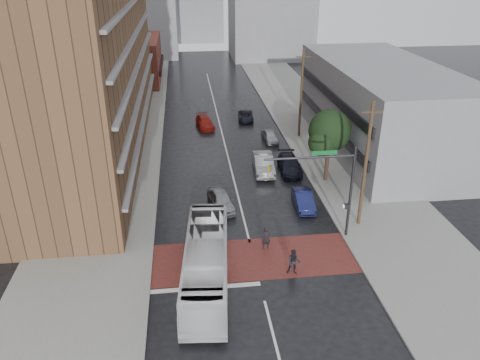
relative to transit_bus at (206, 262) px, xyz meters
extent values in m
plane|color=black|center=(3.40, 1.73, -1.57)|extent=(160.00, 160.00, 0.00)
cube|color=maroon|center=(3.40, 2.23, -1.56)|extent=(14.00, 5.00, 0.02)
cube|color=gray|center=(-8.10, 26.73, -1.50)|extent=(9.00, 90.00, 0.15)
cube|color=gray|center=(14.90, 26.73, -1.50)|extent=(9.00, 90.00, 0.15)
cube|color=brown|center=(-10.60, 25.73, 12.43)|extent=(10.00, 44.00, 28.00)
cube|color=brown|center=(-8.60, 55.73, 1.93)|extent=(8.00, 16.00, 7.00)
cube|color=gray|center=(19.90, 21.73, 2.93)|extent=(11.00, 26.00, 9.00)
cylinder|color=#332319|center=(11.90, 13.73, 0.43)|extent=(0.36, 0.36, 4.00)
sphere|color=black|center=(11.90, 13.73, 3.43)|extent=(3.80, 3.80, 3.80)
sphere|color=black|center=(11.00, 12.93, 2.63)|extent=(2.40, 2.40, 2.40)
sphere|color=black|center=(12.70, 14.53, 2.83)|extent=(2.60, 2.60, 2.60)
cylinder|color=#2D2D33|center=(10.70, 4.23, 2.03)|extent=(0.20, 0.20, 7.20)
cylinder|color=#2D2D33|center=(7.50, 4.23, 5.03)|extent=(6.40, 0.16, 0.16)
imported|color=gold|center=(4.70, 4.23, 4.03)|extent=(0.20, 0.16, 1.00)
cube|color=#0C5926|center=(8.50, 4.23, 5.33)|extent=(1.80, 0.05, 0.30)
cube|color=#2D2D33|center=(10.45, 4.23, 1.03)|extent=(0.30, 0.30, 0.35)
cylinder|color=#473321|center=(12.20, 5.73, 3.43)|extent=(0.26, 0.26, 10.00)
cube|color=#473321|center=(12.20, 5.73, 7.63)|extent=(1.60, 0.12, 0.12)
cylinder|color=#473321|center=(12.20, 25.73, 3.43)|extent=(0.26, 0.26, 10.00)
cube|color=#473321|center=(12.20, 25.73, 7.63)|extent=(1.60, 0.12, 0.12)
imported|color=silver|center=(0.00, 0.00, 0.00)|extent=(3.67, 11.48, 3.14)
imported|color=black|center=(4.47, 3.39, -0.70)|extent=(0.65, 0.45, 1.74)
imported|color=black|center=(5.74, 0.23, -0.66)|extent=(1.04, 0.91, 1.82)
imported|color=#95969C|center=(1.76, 9.71, -0.84)|extent=(2.43, 4.50, 1.45)
imported|color=#ABB0B3|center=(6.47, 16.52, -0.71)|extent=(2.12, 5.30, 1.71)
imported|color=maroon|center=(1.50, 30.34, -0.92)|extent=(2.46, 4.71, 1.30)
imported|color=black|center=(6.87, 32.49, -1.01)|extent=(2.25, 4.21, 1.13)
imported|color=#141947|center=(8.60, 9.10, -0.89)|extent=(1.66, 4.20, 1.36)
imported|color=black|center=(9.01, 16.28, -0.86)|extent=(2.22, 5.00, 1.43)
imported|color=#9FA2A7|center=(8.60, 24.71, -0.95)|extent=(1.67, 3.75, 1.25)
camera|label=1|loc=(-0.82, -24.48, 17.47)|focal=35.00mm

